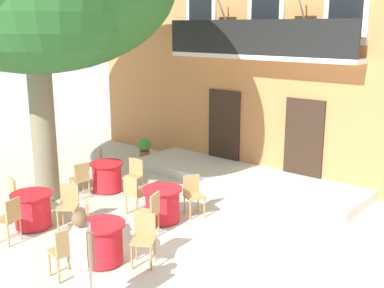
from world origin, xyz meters
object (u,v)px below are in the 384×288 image
at_px(cafe_chair_middle_0, 64,249).
at_px(cafe_chair_near_tree_1, 135,192).
at_px(cafe_chair_middle_2, 93,220).
at_px(cafe_chair_front_2, 105,163).
at_px(cafe_chair_far_side_0, 18,194).
at_px(cafe_chair_far_side_1, 9,217).
at_px(cafe_chair_far_side_2, 69,203).
at_px(cafe_chair_near_tree_0, 193,193).
at_px(cafe_table_front, 107,177).
at_px(cafe_table_far_side, 32,210).
at_px(pedestrian_near_entrance, 82,260).
at_px(cafe_chair_middle_1, 144,236).
at_px(cafe_chair_front_0, 81,178).
at_px(ground_planter_left, 144,148).
at_px(cafe_chair_near_tree_2, 150,211).
at_px(cafe_table_near_tree, 163,204).
at_px(cafe_chair_front_1, 134,174).
at_px(cafe_table_middle, 102,243).

bearing_deg(cafe_chair_middle_0, cafe_chair_near_tree_1, 113.26).
relative_size(cafe_chair_middle_2, cafe_chair_front_2, 1.00).
height_order(cafe_chair_far_side_0, cafe_chair_far_side_1, same).
bearing_deg(cafe_chair_far_side_0, cafe_chair_far_side_2, 17.10).
bearing_deg(cafe_chair_near_tree_0, cafe_table_front, -175.91).
distance_m(cafe_table_far_side, cafe_chair_far_side_1, 0.77).
bearing_deg(pedestrian_near_entrance, cafe_chair_middle_1, 107.82).
relative_size(cafe_chair_near_tree_0, cafe_chair_middle_2, 1.00).
bearing_deg(cafe_chair_front_2, cafe_chair_middle_2, -43.29).
bearing_deg(cafe_chair_front_0, cafe_chair_middle_2, -32.29).
bearing_deg(cafe_chair_front_2, cafe_chair_far_side_0, -81.39).
bearing_deg(ground_planter_left, cafe_table_front, -62.55).
distance_m(cafe_chair_near_tree_0, cafe_chair_front_2, 3.32).
height_order(cafe_chair_middle_0, cafe_table_front, cafe_chair_middle_0).
bearing_deg(cafe_chair_near_tree_2, cafe_chair_far_side_1, -133.28).
bearing_deg(cafe_table_near_tree, cafe_chair_near_tree_0, 68.78).
bearing_deg(cafe_table_far_side, cafe_chair_far_side_1, -65.75).
relative_size(cafe_chair_middle_2, cafe_chair_far_side_0, 1.00).
bearing_deg(cafe_chair_far_side_2, cafe_chair_middle_0, -37.72).
bearing_deg(cafe_table_near_tree, cafe_chair_middle_2, -96.92).
relative_size(cafe_chair_near_tree_2, ground_planter_left, 1.35).
xyz_separation_m(cafe_chair_near_tree_2, cafe_chair_front_1, (-2.07, 1.51, 0.00)).
height_order(cafe_chair_front_2, cafe_table_far_side, cafe_chair_front_2).
height_order(cafe_table_middle, cafe_chair_far_side_1, cafe_chair_far_side_1).
bearing_deg(cafe_chair_far_side_0, cafe_chair_near_tree_2, 21.93).
height_order(cafe_chair_near_tree_2, cafe_chair_front_0, same).
bearing_deg(cafe_chair_near_tree_1, cafe_chair_middle_0, -66.74).
height_order(cafe_chair_near_tree_2, cafe_chair_middle_1, same).
bearing_deg(cafe_table_middle, cafe_table_far_side, 178.29).
bearing_deg(cafe_chair_far_side_1, cafe_table_far_side, 114.25).
bearing_deg(cafe_table_near_tree, cafe_table_far_side, -133.24).
xyz_separation_m(ground_planter_left, pedestrian_near_entrance, (5.47, -6.57, 0.57)).
relative_size(cafe_table_near_tree, cafe_table_front, 1.00).
distance_m(cafe_chair_near_tree_0, pedestrian_near_entrance, 4.27).
xyz_separation_m(cafe_chair_near_tree_0, cafe_chair_middle_0, (0.14, -3.51, 0.00)).
height_order(cafe_chair_near_tree_0, ground_planter_left, cafe_chair_near_tree_0).
distance_m(cafe_chair_far_side_2, pedestrian_near_entrance, 3.50).
relative_size(cafe_table_middle, cafe_chair_far_side_2, 0.95).
distance_m(cafe_table_near_tree, cafe_chair_far_side_1, 3.10).
bearing_deg(cafe_chair_middle_2, cafe_chair_near_tree_2, 63.01).
distance_m(cafe_chair_middle_2, cafe_chair_far_side_0, 2.41).
bearing_deg(cafe_chair_far_side_0, cafe_chair_front_2, 98.61).
bearing_deg(cafe_table_near_tree, cafe_chair_front_2, 162.46).
relative_size(cafe_table_front, cafe_table_far_side, 1.00).
height_order(cafe_table_near_tree, cafe_table_front, same).
bearing_deg(cafe_chair_near_tree_0, cafe_chair_front_1, 176.44).
distance_m(cafe_chair_near_tree_0, cafe_chair_middle_0, 3.51).
relative_size(cafe_table_middle, ground_planter_left, 1.28).
bearing_deg(cafe_table_near_tree, cafe_chair_middle_0, -81.65).
height_order(cafe_chair_middle_0, cafe_chair_front_2, same).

